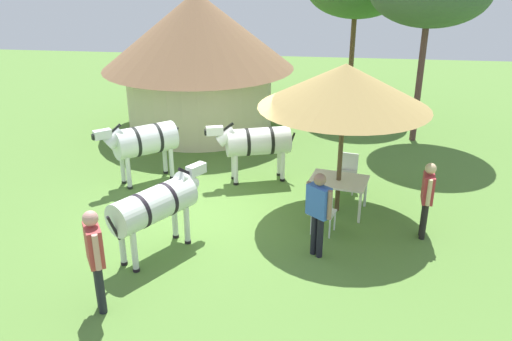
{
  "coord_description": "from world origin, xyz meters",
  "views": [
    {
      "loc": [
        2.21,
        -10.07,
        5.38
      ],
      "look_at": [
        0.94,
        0.18,
        1.0
      ],
      "focal_mm": 37.34,
      "sensor_mm": 36.0,
      "label": 1
    }
  ],
  "objects": [
    {
      "name": "patio_chair_east_end",
      "position": [
        2.37,
        -0.59,
        0.52
      ],
      "size": [
        0.54,
        0.53,
        0.9
      ],
      "rotation": [
        0.0,
        0.0,
        -0.29
      ],
      "color": "silver",
      "rests_on": "ground_plane"
    },
    {
      "name": "shade_umbrella",
      "position": [
        2.69,
        0.5,
        2.79
      ],
      "size": [
        3.51,
        3.51,
        3.24
      ],
      "color": "brown",
      "rests_on": "ground_plane"
    },
    {
      "name": "ground_plane",
      "position": [
        0.0,
        0.0,
        0.0
      ],
      "size": [
        36.0,
        36.0,
        0.0
      ],
      "primitive_type": "plane",
      "color": "#547D35"
    },
    {
      "name": "patio_dining_table",
      "position": [
        2.69,
        0.5,
        0.65
      ],
      "size": [
        1.37,
        1.16,
        0.74
      ],
      "rotation": [
        0.0,
        0.0,
        -0.21
      ],
      "color": "silver",
      "rests_on": "ground_plane"
    },
    {
      "name": "zebra_nearest_camera",
      "position": [
        -0.68,
        -1.65,
        1.0
      ],
      "size": [
        1.49,
        2.05,
        1.54
      ],
      "rotation": [
        0.0,
        0.0,
        5.72
      ],
      "color": "silver",
      "rests_on": "ground_plane"
    },
    {
      "name": "zebra_by_umbrella",
      "position": [
        -1.96,
        1.52,
        1.05
      ],
      "size": [
        1.78,
        1.6,
        1.59
      ],
      "rotation": [
        0.0,
        0.0,
        2.28
      ],
      "color": "silver",
      "rests_on": "ground_plane"
    },
    {
      "name": "patio_chair_near_hut",
      "position": [
        2.93,
        1.62,
        0.52
      ],
      "size": [
        0.52,
        0.5,
        0.9
      ],
      "rotation": [
        0.0,
        0.0,
        -3.35
      ],
      "color": "silver",
      "rests_on": "ground_plane"
    },
    {
      "name": "standing_watcher",
      "position": [
        -1.09,
        -3.45,
        1.06
      ],
      "size": [
        0.44,
        0.55,
        1.77
      ],
      "rotation": [
        0.0,
        0.0,
        -1.02
      ],
      "color": "black",
      "rests_on": "ground_plane"
    },
    {
      "name": "guest_beside_umbrella",
      "position": [
        2.28,
        -1.39,
        1.0
      ],
      "size": [
        0.48,
        0.45,
        1.67
      ],
      "rotation": [
        0.0,
        0.0,
        2.43
      ],
      "color": "black",
      "rests_on": "ground_plane"
    },
    {
      "name": "zebra_toward_hut",
      "position": [
        0.72,
        1.93,
        1.0
      ],
      "size": [
        2.14,
        1.1,
        1.53
      ],
      "rotation": [
        0.0,
        0.0,
        1.89
      ],
      "color": "silver",
      "rests_on": "ground_plane"
    },
    {
      "name": "thatched_hut",
      "position": [
        -1.51,
        5.76,
        2.35
      ],
      "size": [
        5.8,
        5.8,
        4.17
      ],
      "rotation": [
        0.0,
        0.0,
        4.0
      ],
      "color": "beige",
      "rests_on": "ground_plane"
    },
    {
      "name": "guest_behind_table",
      "position": [
        4.36,
        -0.45,
        0.96
      ],
      "size": [
        0.24,
        0.57,
        1.59
      ],
      "rotation": [
        0.0,
        0.0,
        1.47
      ],
      "color": "black",
      "rests_on": "ground_plane"
    }
  ]
}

